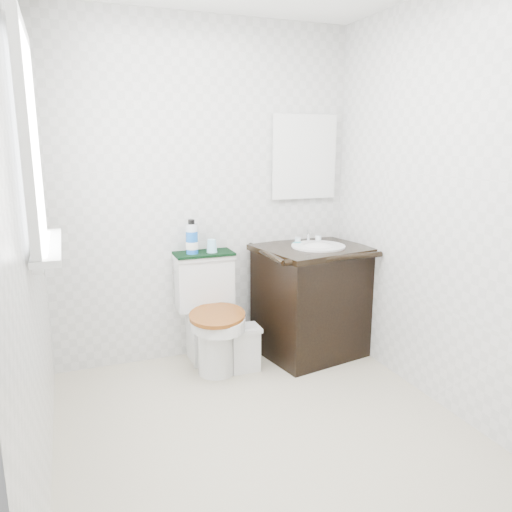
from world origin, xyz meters
TOP-DOWN VIEW (x-y plane):
  - floor at (0.00, 0.00)m, footprint 2.40×2.40m
  - wall_back at (0.00, 1.20)m, footprint 2.40×0.00m
  - wall_front at (0.00, -1.20)m, footprint 2.40×0.00m
  - wall_left at (-1.10, 0.00)m, footprint 0.00×2.40m
  - wall_right at (1.10, 0.00)m, footprint 0.00×2.40m
  - window at (-1.07, 0.25)m, footprint 0.02×0.70m
  - mirror at (0.76, 1.18)m, footprint 0.50×0.02m
  - toilet at (-0.05, 0.97)m, footprint 0.48×0.67m
  - vanity at (0.72, 0.90)m, footprint 0.84×0.76m
  - trash_bin at (0.14, 0.80)m, footprint 0.22×0.18m
  - towel at (-0.05, 1.09)m, footprint 0.41×0.22m
  - mouthwash_bottle at (-0.13, 1.08)m, footprint 0.08×0.08m
  - cup at (0.00, 1.07)m, footprint 0.07×0.07m
  - soap_bar at (0.64, 1.02)m, footprint 0.08×0.05m

SIDE VIEW (x-z plane):
  - floor at x=0.00m, z-range 0.00..0.00m
  - trash_bin at x=0.14m, z-range 0.00..0.32m
  - toilet at x=-0.05m, z-range -0.05..0.73m
  - vanity at x=0.72m, z-range -0.03..0.89m
  - towel at x=-0.05m, z-range 0.78..0.80m
  - soap_bar at x=0.64m, z-range 0.82..0.84m
  - cup at x=0.00m, z-range 0.80..0.89m
  - mouthwash_bottle at x=-0.13m, z-range 0.79..1.03m
  - wall_back at x=0.00m, z-range 0.00..2.40m
  - wall_front at x=0.00m, z-range 0.00..2.40m
  - wall_left at x=-1.10m, z-range 0.00..2.40m
  - wall_right at x=1.10m, z-range 0.00..2.40m
  - mirror at x=0.76m, z-range 1.15..1.75m
  - window at x=-1.07m, z-range 1.10..2.00m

